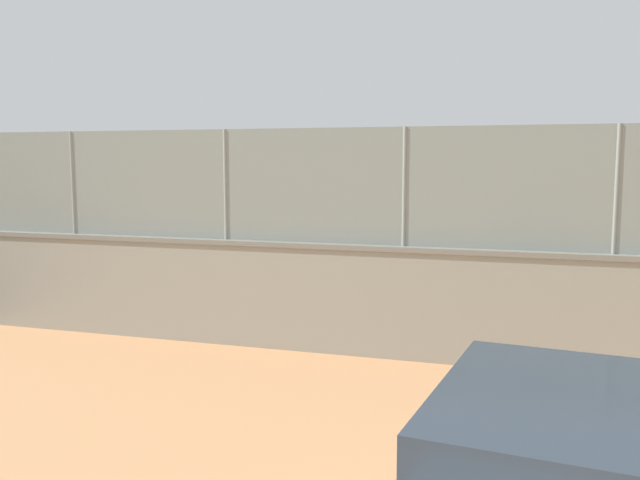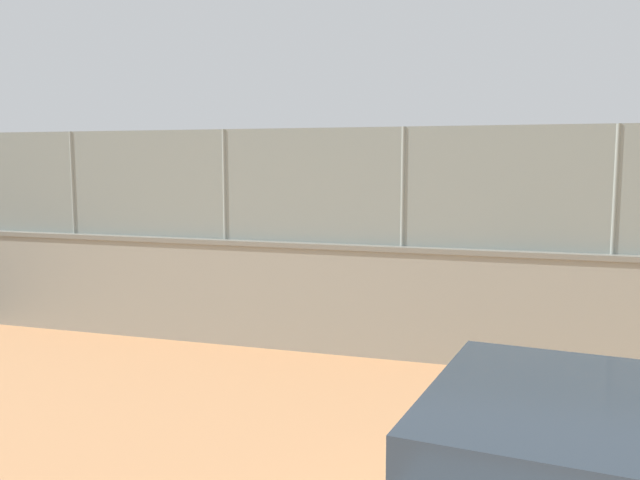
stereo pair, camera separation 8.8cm
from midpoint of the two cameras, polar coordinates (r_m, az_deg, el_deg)
name	(u,v)px [view 1 (the left image)]	position (r m, az deg, el deg)	size (l,w,h in m)	color
ground_plane	(331,263)	(20.51, 0.85, -1.95)	(260.00, 260.00, 0.00)	tan
perimeter_wall	(150,286)	(12.34, -14.40, -3.78)	(33.86, 0.74, 1.79)	gray
fence_panel_on_wall	(147,184)	(12.15, -14.65, 4.62)	(33.25, 0.40, 1.84)	gray
player_near_wall_returning	(488,251)	(16.99, 13.90, -0.92)	(1.24, 0.72, 1.53)	black
player_foreground_swinging	(527,262)	(15.28, 16.91, -1.78)	(0.97, 0.87, 1.56)	black
player_baseline_waiting	(139,251)	(16.67, -15.16, -0.94)	(0.88, 1.04, 1.60)	navy
sports_ball	(519,294)	(15.87, 16.32, -4.41)	(0.22, 0.22, 0.22)	white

